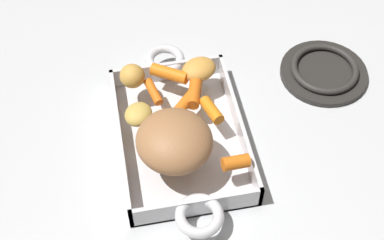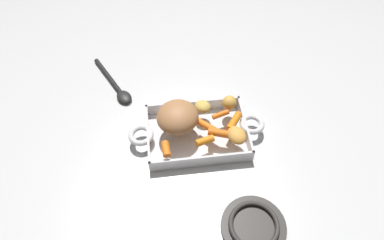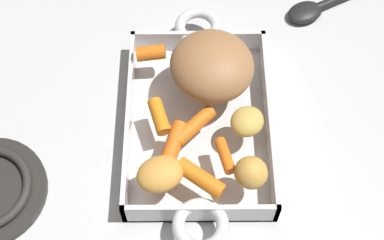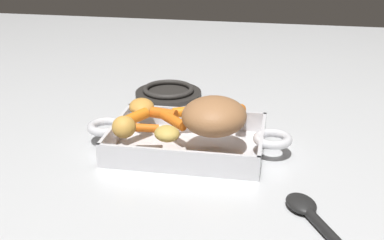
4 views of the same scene
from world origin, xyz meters
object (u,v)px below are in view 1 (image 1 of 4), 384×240
at_px(baby_carrot_center_right, 195,92).
at_px(potato_golden_large, 199,69).
at_px(baby_carrot_northwest, 236,162).
at_px(baby_carrot_southeast, 170,74).
at_px(potato_corner, 132,76).
at_px(stove_burner_rear, 324,71).
at_px(baby_carrot_northeast, 212,110).
at_px(pork_roast, 174,141).
at_px(roasting_dish, 180,136).
at_px(baby_carrot_center_left, 181,108).
at_px(potato_near_roast, 138,114).
at_px(baby_carrot_southwest, 153,92).

bearing_deg(baby_carrot_center_right, potato_golden_large, -19.80).
bearing_deg(baby_carrot_center_right, baby_carrot_northwest, -167.03).
height_order(baby_carrot_southeast, potato_corner, potato_corner).
bearing_deg(stove_burner_rear, potato_golden_large, 89.75).
bearing_deg(baby_carrot_northeast, pork_roast, 132.68).
distance_m(roasting_dish, baby_carrot_northwest, 0.13).
height_order(pork_roast, potato_golden_large, pork_roast).
bearing_deg(pork_roast, baby_carrot_center_right, -25.58).
bearing_deg(pork_roast, baby_carrot_center_left, -17.08).
bearing_deg(baby_carrot_center_left, roasting_dish, 165.59).
relative_size(potato_corner, potato_golden_large, 0.71).
xyz_separation_m(roasting_dish, potato_near_roast, (0.02, 0.07, 0.05)).
bearing_deg(roasting_dish, potato_near_roast, 69.36).
xyz_separation_m(baby_carrot_southeast, potato_near_roast, (-0.08, 0.07, 0.00)).
relative_size(potato_near_roast, potato_golden_large, 0.78).
bearing_deg(potato_corner, potato_golden_large, -90.59).
distance_m(roasting_dish, potato_near_roast, 0.08).
bearing_deg(baby_carrot_center_right, baby_carrot_center_left, 135.83).
height_order(baby_carrot_center_left, stove_burner_rear, baby_carrot_center_left).
relative_size(baby_carrot_center_left, potato_golden_large, 1.10).
bearing_deg(pork_roast, potato_corner, 16.43).
xyz_separation_m(baby_carrot_northeast, baby_carrot_center_right, (0.04, 0.02, 0.00)).
height_order(pork_roast, baby_carrot_southeast, pork_roast).
distance_m(baby_carrot_northeast, potato_near_roast, 0.12).
distance_m(roasting_dish, baby_carrot_center_left, 0.05).
bearing_deg(potato_near_roast, baby_carrot_southeast, -38.42).
bearing_deg(baby_carrot_center_right, baby_carrot_southwest, 76.64).
bearing_deg(stove_burner_rear, baby_carrot_center_left, 104.55).
relative_size(roasting_dish, baby_carrot_southeast, 5.91).
xyz_separation_m(baby_carrot_southeast, potato_corner, (-0.00, 0.07, 0.01)).
relative_size(baby_carrot_center_right, baby_carrot_southeast, 0.92).
distance_m(potato_near_roast, potato_golden_large, 0.14).
relative_size(baby_carrot_southwest, potato_near_roast, 1.04).
xyz_separation_m(potato_near_roast, stove_burner_rear, (0.08, -0.36, -0.05)).
distance_m(baby_carrot_center_right, stove_burner_rear, 0.27).
relative_size(potato_corner, stove_burner_rear, 0.27).
height_order(baby_carrot_southwest, baby_carrot_center_left, baby_carrot_center_left).
distance_m(roasting_dish, baby_carrot_southwest, 0.09).
height_order(baby_carrot_northeast, baby_carrot_northwest, baby_carrot_northwest).
distance_m(baby_carrot_center_right, potato_corner, 0.11).
relative_size(pork_roast, potato_golden_large, 1.95).
height_order(potato_golden_large, stove_burner_rear, potato_golden_large).
bearing_deg(baby_carrot_center_left, potato_corner, 43.51).
distance_m(baby_carrot_northeast, stove_burner_rear, 0.26).
relative_size(baby_carrot_center_right, baby_carrot_center_left, 0.91).
distance_m(baby_carrot_southeast, potato_corner, 0.07).
bearing_deg(potato_near_roast, roasting_dish, -110.64).
bearing_deg(baby_carrot_center_right, roasting_dish, 148.37).
bearing_deg(potato_golden_large, baby_carrot_southwest, 109.25).
xyz_separation_m(baby_carrot_southwest, potato_golden_large, (0.03, -0.09, 0.01)).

